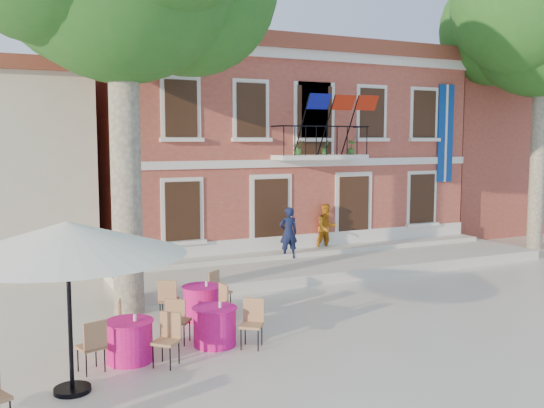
{
  "coord_description": "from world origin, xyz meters",
  "views": [
    {
      "loc": [
        -8.04,
        -11.79,
        4.07
      ],
      "look_at": [
        -0.75,
        3.5,
        2.27
      ],
      "focal_mm": 40.0,
      "sensor_mm": 36.0,
      "label": 1
    }
  ],
  "objects_px": {
    "patio_umbrella": "(67,239)",
    "cafe_table_0": "(215,325)",
    "plane_tree_east": "(544,18)",
    "cafe_table_3": "(202,301)",
    "pedestrian_navy": "(288,233)",
    "pedestrian_orange": "(327,228)",
    "cafe_table_1": "(129,339)"
  },
  "relations": [
    {
      "from": "patio_umbrella",
      "to": "cafe_table_0",
      "type": "bearing_deg",
      "value": 21.4
    },
    {
      "from": "patio_umbrella",
      "to": "plane_tree_east",
      "type": "bearing_deg",
      "value": 19.32
    },
    {
      "from": "cafe_table_3",
      "to": "patio_umbrella",
      "type": "bearing_deg",
      "value": -137.82
    },
    {
      "from": "pedestrian_navy",
      "to": "cafe_table_3",
      "type": "bearing_deg",
      "value": 52.44
    },
    {
      "from": "pedestrian_orange",
      "to": "plane_tree_east",
      "type": "bearing_deg",
      "value": -6.52
    },
    {
      "from": "plane_tree_east",
      "to": "patio_umbrella",
      "type": "bearing_deg",
      "value": -160.68
    },
    {
      "from": "plane_tree_east",
      "to": "cafe_table_1",
      "type": "xyz_separation_m",
      "value": [
        -16.26,
        -5.14,
        -8.02
      ]
    },
    {
      "from": "plane_tree_east",
      "to": "patio_umbrella",
      "type": "distance_m",
      "value": 19.37
    },
    {
      "from": "cafe_table_0",
      "to": "cafe_table_3",
      "type": "distance_m",
      "value": 1.81
    },
    {
      "from": "pedestrian_orange",
      "to": "pedestrian_navy",
      "type": "bearing_deg",
      "value": -159.14
    },
    {
      "from": "cafe_table_1",
      "to": "cafe_table_0",
      "type": "bearing_deg",
      "value": 5.26
    },
    {
      "from": "plane_tree_east",
      "to": "cafe_table_0",
      "type": "distance_m",
      "value": 17.34
    },
    {
      "from": "pedestrian_orange",
      "to": "cafe_table_0",
      "type": "height_order",
      "value": "pedestrian_orange"
    },
    {
      "from": "plane_tree_east",
      "to": "cafe_table_1",
      "type": "distance_m",
      "value": 18.84
    },
    {
      "from": "cafe_table_0",
      "to": "cafe_table_1",
      "type": "xyz_separation_m",
      "value": [
        -1.72,
        -0.16,
        0.01
      ]
    },
    {
      "from": "pedestrian_navy",
      "to": "patio_umbrella",
      "type": "bearing_deg",
      "value": 51.75
    },
    {
      "from": "cafe_table_0",
      "to": "cafe_table_1",
      "type": "distance_m",
      "value": 1.73
    },
    {
      "from": "pedestrian_orange",
      "to": "cafe_table_0",
      "type": "bearing_deg",
      "value": -130.86
    },
    {
      "from": "pedestrian_navy",
      "to": "cafe_table_0",
      "type": "relative_size",
      "value": 0.92
    },
    {
      "from": "pedestrian_orange",
      "to": "cafe_table_3",
      "type": "relative_size",
      "value": 0.87
    },
    {
      "from": "pedestrian_navy",
      "to": "cafe_table_1",
      "type": "xyz_separation_m",
      "value": [
        -6.39,
        -6.1,
        -0.69
      ]
    },
    {
      "from": "patio_umbrella",
      "to": "cafe_table_3",
      "type": "relative_size",
      "value": 2.01
    },
    {
      "from": "plane_tree_east",
      "to": "cafe_table_3",
      "type": "bearing_deg",
      "value": -167.3
    },
    {
      "from": "pedestrian_orange",
      "to": "cafe_table_0",
      "type": "relative_size",
      "value": 0.9
    },
    {
      "from": "plane_tree_east",
      "to": "cafe_table_0",
      "type": "xyz_separation_m",
      "value": [
        -14.54,
        -4.98,
        -8.03
      ]
    },
    {
      "from": "patio_umbrella",
      "to": "cafe_table_3",
      "type": "xyz_separation_m",
      "value": [
        3.2,
        2.9,
        -2.08
      ]
    },
    {
      "from": "cafe_table_0",
      "to": "patio_umbrella",
      "type": "bearing_deg",
      "value": -158.6
    },
    {
      "from": "plane_tree_east",
      "to": "pedestrian_orange",
      "type": "relative_size",
      "value": 7.07
    },
    {
      "from": "pedestrian_navy",
      "to": "plane_tree_east",
      "type": "bearing_deg",
      "value": -176.94
    },
    {
      "from": "pedestrian_navy",
      "to": "cafe_table_1",
      "type": "relative_size",
      "value": 0.9
    },
    {
      "from": "pedestrian_navy",
      "to": "cafe_table_1",
      "type": "bearing_deg",
      "value": 52.25
    },
    {
      "from": "cafe_table_0",
      "to": "cafe_table_3",
      "type": "height_order",
      "value": "same"
    }
  ]
}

